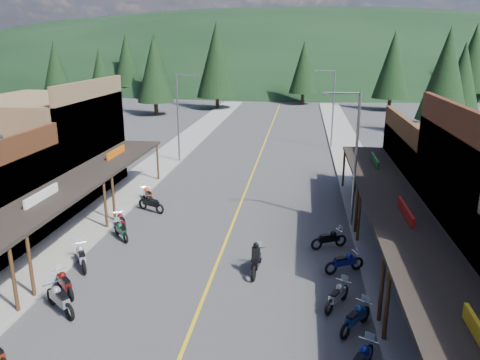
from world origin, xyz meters
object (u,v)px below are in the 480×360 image
(bike_west_10, at_px, (121,221))
(bike_east_8, at_px, (345,261))
(bike_west_12, at_px, (148,194))
(pedestrian_east_b, at_px, (357,180))
(shop_west_3, at_px, (46,147))
(bike_west_11, at_px, (151,203))
(pine_0, at_px, (56,67))
(bike_east_5, at_px, (361,360))
(bike_east_9, at_px, (329,238))
(streetlight_2, at_px, (353,154))
(pine_7, at_px, (127,60))
(pedestrian_east_a, at_px, (422,302))
(bike_west_7, at_px, (64,282))
(rider_on_bike, at_px, (256,260))
(pine_8, at_px, (101,80))
(streetlight_1, at_px, (179,114))
(pine_10, at_px, (154,69))
(shop_east_3, at_px, (456,175))
(pine_4, at_px, (393,65))
(bike_west_9, at_px, (121,230))
(bike_west_6, at_px, (60,298))
(pine_3, at_px, (304,67))
(bike_west_8, at_px, (81,256))
(pine_11, at_px, (446,74))
(pine_9, at_px, (462,77))
(bike_east_6, at_px, (356,317))
(pine_1, at_px, (156,61))
(streetlight_3, at_px, (332,105))
(pine_2, at_px, (217,59))
(bike_east_7, at_px, (337,295))
(pine_5, at_px, (474,58))

(bike_west_10, bearing_deg, bike_east_8, -50.74)
(bike_west_12, xyz_separation_m, pedestrian_east_b, (14.45, 4.07, 0.41))
(shop_west_3, relative_size, bike_west_11, 5.04)
(pine_0, height_order, bike_west_12, pine_0)
(bike_west_10, distance_m, bike_east_5, 16.64)
(bike_east_9, bearing_deg, bike_west_11, -137.44)
(bike_east_8, bearing_deg, streetlight_2, 145.13)
(pine_7, bearing_deg, pedestrian_east_a, -62.40)
(bike_east_8, bearing_deg, bike_west_12, -152.34)
(bike_west_7, xyz_separation_m, rider_on_bike, (8.09, 3.02, 0.10))
(pine_0, xyz_separation_m, pine_8, (18.00, -22.00, -0.51))
(streetlight_1, height_order, pine_10, pine_10)
(shop_east_3, bearing_deg, pedestrian_east_a, -110.45)
(pine_4, height_order, pine_8, pine_4)
(bike_west_7, bearing_deg, bike_west_12, 46.31)
(bike_west_7, height_order, pedestrian_east_a, pedestrian_east_a)
(shop_west_3, height_order, bike_west_10, shop_west_3)
(bike_west_9, bearing_deg, pedestrian_east_a, -64.87)
(pine_8, xyz_separation_m, bike_west_12, (15.64, -29.39, -5.38))
(shop_east_3, height_order, bike_west_6, shop_east_3)
(pine_3, height_order, bike_west_8, pine_3)
(bike_east_5, height_order, bike_east_9, bike_east_5)
(pine_11, distance_m, pedestrian_east_a, 42.03)
(pine_9, bearing_deg, pine_3, 133.60)
(bike_west_9, xyz_separation_m, bike_east_6, (12.08, -7.17, 0.06))
(pine_0, bearing_deg, pine_1, 26.57)
(shop_east_3, distance_m, streetlight_3, 19.99)
(bike_west_12, relative_size, pedestrian_east_b, 1.22)
(bike_west_6, bearing_deg, pedestrian_east_a, -48.35)
(shop_west_3, xyz_separation_m, pine_2, (3.78, 46.70, 4.47))
(pine_10, relative_size, bike_east_6, 5.59)
(pine_9, bearing_deg, pedestrian_east_a, -107.93)
(shop_east_3, height_order, pine_2, pine_2)
(shop_west_3, xyz_separation_m, bike_west_8, (7.31, -10.48, -2.89))
(bike_east_5, bearing_deg, streetlight_1, 142.67)
(pine_9, bearing_deg, pine_2, 159.08)
(bike_west_7, height_order, bike_east_7, bike_west_7)
(pine_2, distance_m, bike_east_9, 56.08)
(pine_2, distance_m, bike_west_8, 57.76)
(pine_8, bearing_deg, streetlight_2, -47.86)
(pine_4, height_order, bike_east_8, pine_4)
(shop_east_3, relative_size, bike_west_6, 4.81)
(pine_5, distance_m, pine_8, 64.53)
(bike_west_10, distance_m, pedestrian_east_a, 16.97)
(shop_east_3, bearing_deg, pine_9, 73.09)
(pine_2, bearing_deg, pedestrian_east_b, -67.34)
(shop_east_3, distance_m, pine_2, 52.68)
(pine_11, distance_m, bike_east_6, 43.56)
(pine_5, bearing_deg, rider_on_bike, -114.34)
(pine_5, relative_size, bike_west_7, 6.89)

